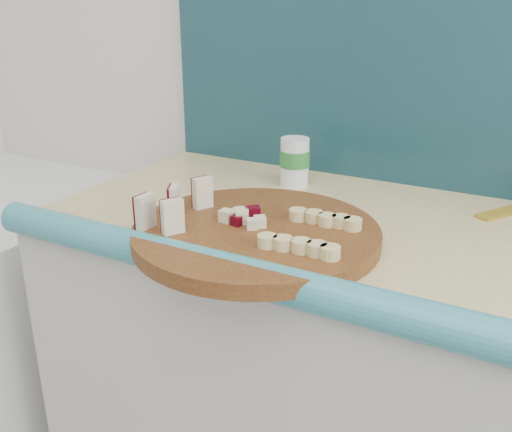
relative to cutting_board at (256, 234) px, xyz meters
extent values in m
cube|color=white|center=(-0.92, 0.17, -0.52)|extent=(0.70, 0.70, 0.80)
cylinder|color=#46200F|center=(0.00, 0.00, 0.00)|extent=(0.46, 0.46, 0.03)
cube|color=beige|center=(-0.16, -0.10, 0.04)|extent=(0.02, 0.04, 0.06)
cube|color=#480512|center=(-0.17, -0.10, 0.04)|extent=(0.01, 0.04, 0.06)
cube|color=beige|center=(-0.15, -0.03, 0.04)|extent=(0.02, 0.04, 0.06)
cube|color=#480512|center=(-0.16, -0.03, 0.04)|extent=(0.01, 0.04, 0.06)
cube|color=beige|center=(-0.13, 0.04, 0.04)|extent=(0.02, 0.04, 0.06)
cube|color=#480512|center=(-0.14, 0.04, 0.04)|extent=(0.01, 0.04, 0.06)
cube|color=beige|center=(-0.11, -0.09, 0.04)|extent=(0.02, 0.04, 0.06)
cube|color=#480512|center=(-0.12, -0.09, 0.04)|extent=(0.01, 0.04, 0.06)
cube|color=#F1EBC1|center=(-0.02, 0.00, 0.02)|extent=(0.02, 0.02, 0.02)
cube|color=#F1EBC1|center=(-0.01, 0.01, 0.02)|extent=(0.02, 0.02, 0.02)
cube|color=#480512|center=(-0.02, 0.02, 0.02)|extent=(0.02, 0.02, 0.02)
cube|color=#F1EBC1|center=(-0.03, 0.01, 0.02)|extent=(0.02, 0.02, 0.02)
cube|color=#F1EBC1|center=(-0.04, 0.00, 0.02)|extent=(0.02, 0.02, 0.02)
cube|color=#F1EBC1|center=(-0.05, -0.01, 0.02)|extent=(0.02, 0.02, 0.02)
cube|color=#F1EBC1|center=(-0.03, -0.01, 0.02)|extent=(0.02, 0.02, 0.02)
cube|color=#F1EBC1|center=(-0.02, -0.02, 0.02)|extent=(0.02, 0.02, 0.02)
cube|color=#480512|center=(0.00, -0.02, 0.02)|extent=(0.02, 0.02, 0.02)
cylinder|color=#D8C684|center=(0.06, -0.06, 0.02)|extent=(0.03, 0.03, 0.02)
cylinder|color=#D8C684|center=(0.08, -0.06, 0.02)|extent=(0.03, 0.03, 0.02)
cylinder|color=#D8C684|center=(0.11, -0.06, 0.02)|extent=(0.03, 0.03, 0.02)
cylinder|color=#D8C684|center=(0.14, -0.06, 0.02)|extent=(0.03, 0.03, 0.02)
cylinder|color=#D8C684|center=(0.16, -0.06, 0.02)|extent=(0.03, 0.03, 0.02)
cylinder|color=#D8C684|center=(0.05, 0.07, 0.02)|extent=(0.03, 0.03, 0.02)
cylinder|color=#D8C684|center=(0.08, 0.07, 0.02)|extent=(0.03, 0.03, 0.02)
cylinder|color=#D8C684|center=(0.10, 0.07, 0.02)|extent=(0.03, 0.03, 0.02)
cylinder|color=#D8C684|center=(0.13, 0.07, 0.02)|extent=(0.03, 0.03, 0.02)
cylinder|color=#D8C684|center=(0.15, 0.07, 0.02)|extent=(0.03, 0.03, 0.02)
cylinder|color=white|center=(-0.08, 0.32, 0.04)|extent=(0.06, 0.06, 0.11)
cylinder|color=#2F8238|center=(-0.08, 0.32, 0.05)|extent=(0.07, 0.07, 0.04)
cube|color=gold|center=(0.37, 0.36, -0.01)|extent=(0.10, 0.14, 0.01)
camera|label=1|loc=(0.45, -0.81, 0.39)|focal=40.00mm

